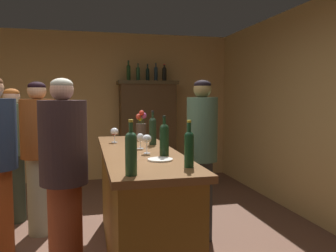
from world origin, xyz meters
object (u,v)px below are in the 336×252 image
object	(u,v)px
wine_bottle_merlot	(164,138)
wine_glass_mid	(147,139)
patron_in_navy	(39,152)
display_bottle_left	(128,72)
patron_near_entrance	(64,178)
flower_arrangement	(141,126)
patron_redhead	(13,149)
wine_glass_rear	(114,132)
cheese_plate	(160,160)
bar_counter	(139,205)
display_cabinet	(147,129)
wine_bottle_syrah	(189,147)
display_bottle_midleft	(138,73)
wine_glass_front	(140,138)
bartender	(202,153)
display_bottle_midright	(156,73)
display_bottle_right	(164,73)
wine_bottle_malbec	(131,151)
display_bottle_center	(148,74)
wine_bottle_pinot	(153,130)

from	to	relation	value
wine_bottle_merlot	wine_glass_mid	world-z (taller)	wine_bottle_merlot
patron_in_navy	display_bottle_left	bearing A→B (deg)	85.40
display_bottle_left	patron_near_entrance	world-z (taller)	display_bottle_left
flower_arrangement	patron_redhead	size ratio (longest dim) A/B	0.20
wine_glass_rear	patron_in_navy	world-z (taller)	patron_in_navy
cheese_plate	patron_redhead	bearing A→B (deg)	127.00
bar_counter	display_cabinet	size ratio (longest dim) A/B	1.26
wine_bottle_syrah	display_bottle_midleft	distance (m)	3.85
wine_glass_front	bartender	world-z (taller)	bartender
wine_glass_rear	display_bottle_midright	size ratio (longest dim) A/B	0.46
bartender	display_bottle_right	bearing A→B (deg)	-109.54
wine_bottle_malbec	display_bottle_midright	bearing A→B (deg)	76.44
bar_counter	display_bottle_midleft	xyz separation A→B (m)	(0.44, 2.94, 1.39)
wine_glass_rear	display_bottle_right	bearing A→B (deg)	65.61
wine_glass_front	display_bottle_midleft	size ratio (longest dim) A/B	0.47
wine_glass_front	patron_in_navy	world-z (taller)	patron_in_navy
wine_bottle_merlot	display_bottle_midright	distance (m)	3.42
flower_arrangement	display_bottle_center	size ratio (longest dim) A/B	1.09
wine_glass_mid	flower_arrangement	distance (m)	1.04
flower_arrangement	cheese_plate	bearing A→B (deg)	-92.96
wine_glass_front	display_bottle_left	distance (m)	2.99
bar_counter	patron_in_navy	distance (m)	1.34
cheese_plate	bartender	distance (m)	1.03
wine_bottle_malbec	display_bottle_right	distance (m)	4.14
display_cabinet	wine_glass_front	distance (m)	2.93
wine_glass_rear	patron_near_entrance	world-z (taller)	patron_near_entrance
wine_bottle_malbec	display_bottle_center	world-z (taller)	display_bottle_center
wine_glass_front	cheese_plate	size ratio (longest dim) A/B	0.75
display_cabinet	patron_in_navy	size ratio (longest dim) A/B	1.07
wine_glass_mid	patron_in_navy	size ratio (longest dim) A/B	0.10
flower_arrangement	display_bottle_midleft	distance (m)	2.25
display_cabinet	wine_glass_front	world-z (taller)	display_cabinet
wine_glass_front	display_bottle_center	world-z (taller)	display_bottle_center
wine_bottle_pinot	patron_in_navy	world-z (taller)	patron_in_navy
display_bottle_midright	cheese_plate	bearing A→B (deg)	-100.91
wine_glass_rear	display_bottle_midleft	xyz separation A→B (m)	(0.61, 2.37, 0.78)
display_bottle_center	display_cabinet	bearing A→B (deg)	-180.00
display_bottle_center	bartender	bearing A→B (deg)	-88.00
display_bottle_right	patron_near_entrance	distance (m)	3.81
wine_bottle_merlot	patron_redhead	world-z (taller)	patron_redhead
display_cabinet	wine_bottle_merlot	world-z (taller)	display_cabinet
display_cabinet	display_bottle_right	distance (m)	1.04
display_cabinet	display_bottle_midleft	xyz separation A→B (m)	(-0.16, 0.00, 0.99)
display_cabinet	wine_glass_rear	distance (m)	2.50
wine_bottle_merlot	wine_glass_front	bearing A→B (deg)	107.60
cheese_plate	wine_bottle_malbec	bearing A→B (deg)	-121.96
patron_redhead	bartender	bearing A→B (deg)	33.78
display_bottle_midright	display_bottle_right	bearing A→B (deg)	-0.00
flower_arrangement	display_bottle_midright	xyz separation A→B (m)	(0.60, 2.11, 0.75)
display_bottle_center	bartender	world-z (taller)	display_bottle_center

